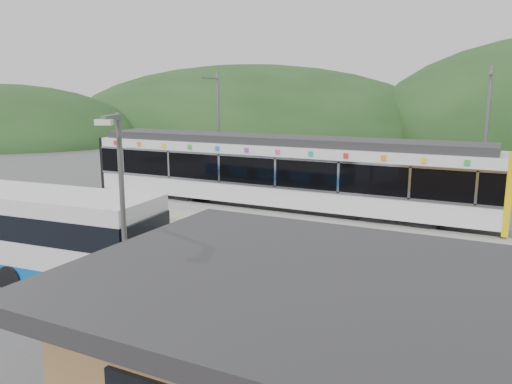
% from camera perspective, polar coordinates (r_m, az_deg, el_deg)
% --- Properties ---
extents(ground, '(120.00, 120.00, 0.00)m').
position_cam_1_polar(ground, '(18.83, 0.67, -6.72)').
color(ground, '#4C4C4F').
rests_on(ground, ground).
extents(hills, '(146.00, 149.00, 26.00)m').
position_cam_1_polar(hills, '(22.23, 21.51, -4.71)').
color(hills, '#1E3D19').
rests_on(hills, ground).
extents(platform, '(26.00, 3.20, 0.30)m').
position_cam_1_polar(platform, '(21.68, 4.51, -3.92)').
color(platform, '#9E9E99').
rests_on(platform, ground).
extents(yellow_line, '(26.00, 0.10, 0.01)m').
position_cam_1_polar(yellow_line, '(20.49, 3.14, -4.36)').
color(yellow_line, yellow).
rests_on(yellow_line, platform).
extents(train, '(20.44, 3.01, 3.74)m').
position_cam_1_polar(train, '(24.49, 2.64, 2.44)').
color(train, black).
rests_on(train, ground).
extents(catenary_mast_west, '(0.18, 1.80, 7.00)m').
position_cam_1_polar(catenary_mast_west, '(28.87, -4.38, 6.92)').
color(catenary_mast_west, slate).
rests_on(catenary_mast_west, ground).
extents(catenary_mast_east, '(0.18, 1.80, 7.00)m').
position_cam_1_polar(catenary_mast_east, '(24.77, 24.72, 5.22)').
color(catenary_mast_east, slate).
rests_on(catenary_mast_east, ground).
extents(station_shelter, '(9.20, 6.20, 3.00)m').
position_cam_1_polar(station_shelter, '(8.48, 11.03, -19.09)').
color(station_shelter, olive).
rests_on(station_shelter, ground).
extents(bus, '(10.64, 3.30, 2.86)m').
position_cam_1_polar(bus, '(17.88, -26.43, -4.31)').
color(bus, blue).
rests_on(bus, ground).
extents(lamp_post, '(0.44, 1.01, 5.37)m').
position_cam_1_polar(lamp_post, '(11.86, -15.36, -1.75)').
color(lamp_post, slate).
rests_on(lamp_post, ground).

